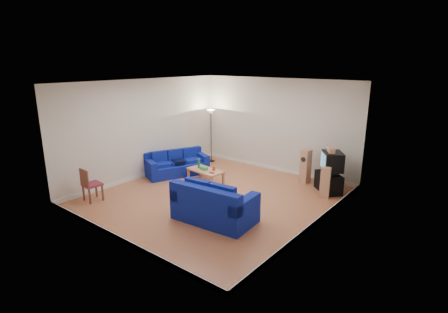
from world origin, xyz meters
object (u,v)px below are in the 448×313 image
Objects in this scene: sofa_three_seat at (176,166)px; tv_stand at (328,182)px; coffee_table at (206,171)px; television at (332,161)px; sofa_loveseat at (213,207)px.

tv_stand is (4.69, 1.66, -0.02)m from sofa_three_seat.
coffee_table is 3.75m from tv_stand.
sofa_three_seat is 1.36m from coffee_table.
sofa_three_seat is 4.98m from tv_stand.
tv_stand is at bearing 131.93° from sofa_three_seat.
sofa_three_seat is 5.07m from television.
sofa_three_seat is 3.87m from sofa_loveseat.
television reaches higher than coffee_table.
television is (4.74, 1.71, 0.63)m from sofa_three_seat.
sofa_three_seat is at bearing 144.05° from sofa_loveseat.
television reaches higher than tv_stand.
sofa_loveseat reaches higher than sofa_three_seat.
sofa_three_seat is at bearing 178.32° from coffee_table.
tv_stand is 1.04× the size of television.
coffee_table is 3.84m from television.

